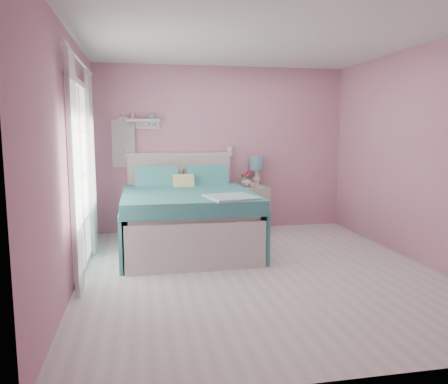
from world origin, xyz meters
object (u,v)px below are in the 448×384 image
object	(u,v)px
vase	(246,181)
nightstand	(252,209)
teacup	(253,185)
bed	(187,218)
table_lamp	(257,165)

from	to	relation	value
vase	nightstand	bearing A→B (deg)	3.13
teacup	vase	bearing A→B (deg)	119.39
bed	teacup	xyz separation A→B (m)	(1.10, 0.67, 0.34)
bed	vase	distance (m)	1.36
bed	teacup	bearing A→B (deg)	31.52
nightstand	vase	size ratio (longest dim) A/B	4.19
bed	teacup	world-z (taller)	bed
nightstand	teacup	world-z (taller)	teacup
vase	teacup	bearing A→B (deg)	-60.61
nightstand	teacup	size ratio (longest dim) A/B	6.99
nightstand	teacup	distance (m)	0.42
nightstand	teacup	bearing A→B (deg)	-99.05
table_lamp	teacup	xyz separation A→B (m)	(-0.13, -0.24, -0.29)
bed	nightstand	bearing A→B (deg)	36.04
table_lamp	vase	xyz separation A→B (m)	(-0.20, -0.11, -0.25)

